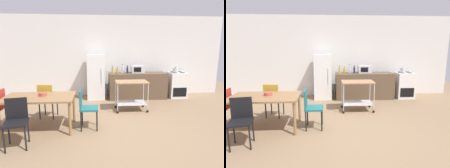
# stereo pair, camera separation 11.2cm
# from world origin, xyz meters

# --- Properties ---
(ground_plane) EXTENTS (12.00, 12.00, 0.00)m
(ground_plane) POSITION_xyz_m (0.00, 0.00, 0.00)
(ground_plane) COLOR #8C7051
(back_wall) EXTENTS (8.40, 0.12, 2.90)m
(back_wall) POSITION_xyz_m (0.00, 3.20, 1.45)
(back_wall) COLOR silver
(back_wall) RESTS_ON ground_plane
(kitchen_counter) EXTENTS (2.00, 0.64, 0.90)m
(kitchen_counter) POSITION_xyz_m (0.90, 2.60, 0.45)
(kitchen_counter) COLOR brown
(kitchen_counter) RESTS_ON ground_plane
(dining_table) EXTENTS (1.50, 0.90, 0.75)m
(dining_table) POSITION_xyz_m (-1.80, 0.20, 0.67)
(dining_table) COLOR olive
(dining_table) RESTS_ON ground_plane
(chair_mustard) EXTENTS (0.45, 0.45, 0.89)m
(chair_mustard) POSITION_xyz_m (-1.81, 0.89, 0.52)
(chair_mustard) COLOR gold
(chair_mustard) RESTS_ON ground_plane
(chair_black) EXTENTS (0.46, 0.46, 0.89)m
(chair_black) POSITION_xyz_m (-2.03, -0.52, 0.52)
(chair_black) COLOR black
(chair_black) RESTS_ON ground_plane
(chair_teal) EXTENTS (0.41, 0.41, 0.89)m
(chair_teal) POSITION_xyz_m (-0.79, 0.15, 0.52)
(chair_teal) COLOR #1E666B
(chair_teal) RESTS_ON ground_plane
(stove_oven) EXTENTS (0.60, 0.61, 0.92)m
(stove_oven) POSITION_xyz_m (2.35, 2.62, 0.45)
(stove_oven) COLOR white
(stove_oven) RESTS_ON ground_plane
(refrigerator) EXTENTS (0.60, 0.63, 1.55)m
(refrigerator) POSITION_xyz_m (-0.55, 2.70, 0.78)
(refrigerator) COLOR white
(refrigerator) RESTS_ON ground_plane
(kitchen_cart) EXTENTS (0.91, 0.57, 0.85)m
(kitchen_cart) POSITION_xyz_m (0.44, 1.31, 0.57)
(kitchen_cart) COLOR #A37A51
(kitchen_cart) RESTS_ON ground_plane
(bottle_soda) EXTENTS (0.06, 0.06, 0.26)m
(bottle_soda) POSITION_xyz_m (0.03, 2.67, 1.01)
(bottle_soda) COLOR gold
(bottle_soda) RESTS_ON kitchen_counter
(bottle_wine) EXTENTS (0.07, 0.07, 0.21)m
(bottle_wine) POSITION_xyz_m (0.20, 2.69, 0.98)
(bottle_wine) COLOR gold
(bottle_wine) RESTS_ON kitchen_counter
(bottle_hot_sauce) EXTENTS (0.07, 0.07, 0.30)m
(bottle_hot_sauce) POSITION_xyz_m (0.39, 2.70, 1.03)
(bottle_hot_sauce) COLOR silver
(bottle_hot_sauce) RESTS_ON kitchen_counter
(bottle_sesame_oil) EXTENTS (0.06, 0.06, 0.27)m
(bottle_sesame_oil) POSITION_xyz_m (0.53, 2.57, 1.01)
(bottle_sesame_oil) COLOR navy
(bottle_sesame_oil) RESTS_ON kitchen_counter
(microwave) EXTENTS (0.46, 0.35, 0.26)m
(microwave) POSITION_xyz_m (0.91, 2.67, 1.03)
(microwave) COLOR silver
(microwave) RESTS_ON kitchen_counter
(fruit_bowl) EXTENTS (0.17, 0.17, 0.07)m
(fruit_bowl) POSITION_xyz_m (-1.73, 0.25, 0.79)
(fruit_bowl) COLOR #B24C3F
(fruit_bowl) RESTS_ON dining_table
(kettle) EXTENTS (0.24, 0.17, 0.19)m
(kettle) POSITION_xyz_m (2.23, 2.52, 1.00)
(kettle) COLOR silver
(kettle) RESTS_ON stove_oven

